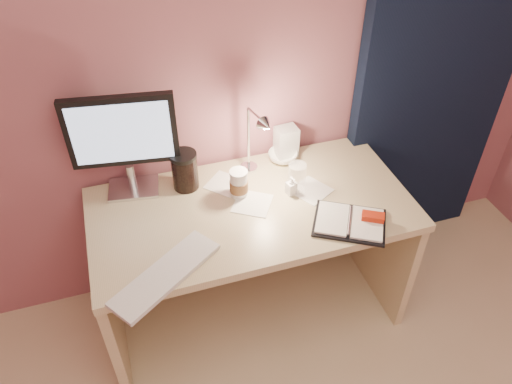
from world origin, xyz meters
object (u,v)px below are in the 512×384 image
object	(u,v)px
desk	(247,231)
keyboard	(166,274)
dark_jar	(185,172)
product_box	(286,142)
bowl	(283,156)
monitor	(123,137)
planner	(351,222)
clear_cup	(297,177)
desk_lamp	(249,141)
lotion_bottle	(291,185)
coffee_cup	(239,184)

from	to	relation	value
desk	keyboard	xyz separation A→B (m)	(-0.42, -0.35, 0.24)
dark_jar	product_box	world-z (taller)	dark_jar
dark_jar	bowl	bearing A→B (deg)	6.20
monitor	planner	size ratio (longest dim) A/B	1.32
monitor	clear_cup	bearing A→B (deg)	-9.09
bowl	desk_lamp	world-z (taller)	desk_lamp
clear_cup	lotion_bottle	world-z (taller)	clear_cup
clear_cup	product_box	world-z (taller)	product_box
bowl	product_box	size ratio (longest dim) A/B	0.92
clear_cup	coffee_cup	bearing A→B (deg)	170.32
keyboard	clear_cup	size ratio (longest dim) A/B	3.36
keyboard	bowl	world-z (taller)	bowl
desk	coffee_cup	xyz separation A→B (m)	(-0.03, 0.02, 0.29)
keyboard	dark_jar	bearing A→B (deg)	35.42
desk	monitor	bearing A→B (deg)	157.75
desk_lamp	dark_jar	bearing A→B (deg)	156.58
coffee_cup	clear_cup	distance (m)	0.26
planner	desk_lamp	world-z (taller)	desk_lamp
monitor	lotion_bottle	xyz separation A→B (m)	(0.67, -0.24, -0.24)
coffee_cup	dark_jar	xyz separation A→B (m)	(-0.21, 0.13, 0.02)
coffee_cup	product_box	distance (m)	0.37
monitor	product_box	bearing A→B (deg)	11.70
keyboard	desk_lamp	distance (m)	0.68
desk	desk_lamp	world-z (taller)	desk_lamp
lotion_bottle	clear_cup	bearing A→B (deg)	29.50
clear_cup	dark_jar	distance (m)	0.50
lotion_bottle	desk	bearing A→B (deg)	166.37
desk	keyboard	world-z (taller)	keyboard
bowl	lotion_bottle	distance (m)	0.25
product_box	desk_lamp	distance (m)	0.30
coffee_cup	desk_lamp	xyz separation A→B (m)	(0.08, 0.08, 0.16)
desk_lamp	keyboard	bearing A→B (deg)	-150.30
bowl	product_box	world-z (taller)	product_box
desk_lamp	coffee_cup	bearing A→B (deg)	-146.85
desk	planner	xyz separation A→B (m)	(0.36, -0.31, 0.24)
coffee_cup	desk_lamp	size ratio (longest dim) A/B	0.38
keyboard	lotion_bottle	bearing A→B (deg)	-8.33
planner	coffee_cup	distance (m)	0.51
desk	monitor	world-z (taller)	monitor
desk	lotion_bottle	size ratio (longest dim) A/B	15.28
coffee_cup	dark_jar	world-z (taller)	dark_jar
coffee_cup	lotion_bottle	xyz separation A→B (m)	(0.22, -0.06, -0.02)
dark_jar	coffee_cup	bearing A→B (deg)	-31.54
bowl	dark_jar	world-z (taller)	dark_jar
desk_lamp	lotion_bottle	bearing A→B (deg)	-58.20
coffee_cup	lotion_bottle	world-z (taller)	coffee_cup
dark_jar	desk_lamp	world-z (taller)	desk_lamp
keyboard	planner	bearing A→B (deg)	-31.34
clear_cup	desk_lamp	world-z (taller)	desk_lamp
planner	bowl	xyz separation A→B (m)	(-0.12, 0.50, 0.01)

